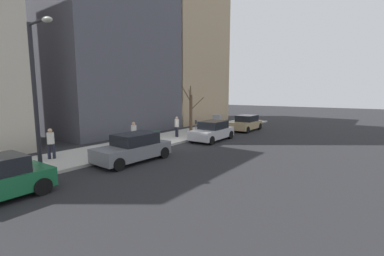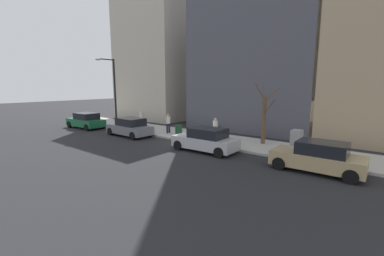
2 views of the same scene
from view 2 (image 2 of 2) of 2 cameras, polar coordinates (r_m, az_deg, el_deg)
ground_plane at (r=19.13m, az=-1.37°, el=-3.21°), size 120.00×120.00×0.00m
sidewalk at (r=20.65m, az=2.19°, el=-2.05°), size 4.00×36.00×0.15m
parked_car_tan at (r=14.02m, az=26.23°, el=-5.84°), size 1.97×4.22×1.52m
parked_car_silver at (r=16.49m, az=3.08°, el=-2.67°), size 2.03×4.25×1.52m
parked_car_grey at (r=22.02m, az=-13.64°, el=0.15°), size 2.02×4.25×1.52m
parked_car_green at (r=27.45m, az=-22.50°, el=1.50°), size 2.04×4.26×1.52m
parking_meter at (r=17.74m, az=6.23°, el=-1.04°), size 0.14×0.10×1.35m
utility_box at (r=16.58m, az=22.16°, el=-2.90°), size 0.83×0.61×1.43m
streetlamp at (r=25.82m, az=-17.28°, el=8.65°), size 1.97×0.32×6.50m
bare_tree at (r=18.47m, az=15.73°, el=2.40°), size 1.60×1.62×4.24m
trash_bin at (r=20.64m, az=-2.99°, el=-0.58°), size 0.56×0.56×0.90m
pedestrian_near_meter at (r=19.24m, az=5.20°, el=0.12°), size 0.37×0.36×1.66m
pedestrian_midblock at (r=21.99m, az=-5.31°, el=1.30°), size 0.40×0.36×1.66m
pedestrian_far_corner at (r=26.25m, az=-11.15°, el=2.49°), size 0.36×0.36×1.66m
office_block_center at (r=29.02m, az=17.32°, el=25.46°), size 11.92×11.92×24.77m
office_tower_right at (r=34.52m, az=-6.18°, el=15.13°), size 9.38×9.38×15.26m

